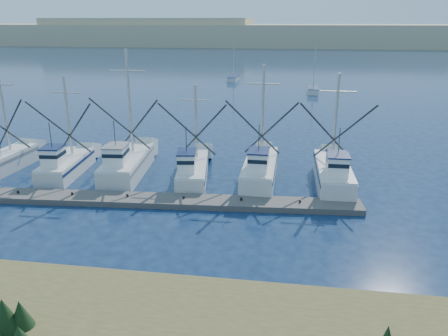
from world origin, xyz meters
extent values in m
plane|color=#0D1C3A|center=(0.00, 0.00, 0.00)|extent=(500.00, 500.00, 0.00)
cube|color=#55514C|center=(-8.90, 6.10, 0.20)|extent=(30.49, 4.04, 0.41)
cube|color=tan|center=(0.00, 210.00, 5.00)|extent=(360.00, 60.00, 10.00)
cube|color=silver|center=(-22.61, 10.87, 0.73)|extent=(2.50, 7.02, 1.45)
cylinder|color=#B7B2A8|center=(-22.61, 12.05, 5.01)|extent=(0.22, 0.22, 7.11)
cube|color=silver|center=(-16.97, 10.92, 0.64)|extent=(2.98, 7.19, 1.28)
cube|color=white|center=(-16.97, 9.12, 2.03)|extent=(1.53, 1.82, 1.50)
cylinder|color=#B7B2A8|center=(-16.97, 12.12, 4.61)|extent=(0.22, 0.22, 6.64)
cube|color=silver|center=(-11.91, 11.57, 0.77)|extent=(3.40, 8.52, 1.54)
cube|color=white|center=(-11.91, 9.44, 2.29)|extent=(1.72, 2.16, 1.50)
cylinder|color=#B7B2A8|center=(-11.91, 12.99, 5.78)|extent=(0.22, 0.22, 8.48)
cube|color=silver|center=(-6.38, 11.52, 0.65)|extent=(3.38, 8.45, 1.29)
cube|color=white|center=(-6.38, 9.42, 2.04)|extent=(1.55, 2.17, 1.50)
cylinder|color=#B7B2A8|center=(-6.38, 12.92, 4.32)|extent=(0.22, 0.22, 6.05)
cube|color=silver|center=(-1.01, 11.60, 0.80)|extent=(2.49, 8.41, 1.61)
cube|color=white|center=(-1.01, 9.46, 2.36)|extent=(1.41, 2.06, 1.50)
cylinder|color=#B7B2A8|center=(-1.01, 13.03, 5.29)|extent=(0.22, 0.22, 7.36)
cube|color=silver|center=(4.62, 11.53, 0.79)|extent=(2.61, 8.27, 1.58)
cube|color=white|center=(4.62, 9.42, 2.33)|extent=(1.47, 2.03, 1.50)
cylinder|color=#B7B2A8|center=(4.62, 12.93, 5.00)|extent=(0.22, 0.22, 6.84)
cube|color=silver|center=(5.07, 57.23, 0.45)|extent=(1.97, 5.43, 0.90)
cylinder|color=#B7B2A8|center=(5.07, 57.53, 4.50)|extent=(0.12, 0.12, 7.20)
cube|color=silver|center=(-10.81, 71.11, 0.45)|extent=(1.97, 5.37, 0.90)
cylinder|color=#B7B2A8|center=(-10.81, 71.41, 4.50)|extent=(0.12, 0.12, 7.20)
camera|label=1|loc=(1.02, -20.97, 12.18)|focal=35.00mm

